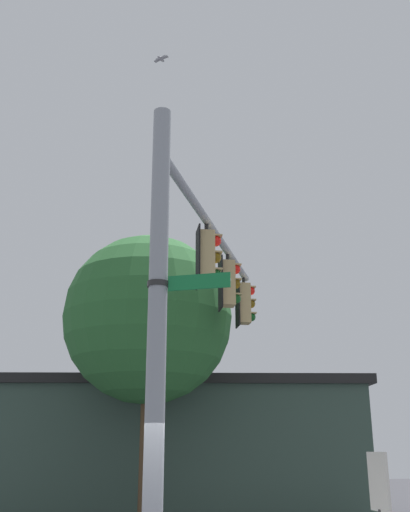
% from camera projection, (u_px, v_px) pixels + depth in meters
% --- Properties ---
extents(signal_pole, '(0.28, 0.28, 7.33)m').
position_uv_depth(signal_pole, '(157.00, 338.00, 8.49)').
color(signal_pole, gray).
rests_on(signal_pole, ground).
extents(mast_arm, '(6.89, 2.90, 0.17)m').
position_uv_depth(mast_arm, '(215.00, 233.00, 12.78)').
color(mast_arm, gray).
extents(traffic_light_nearest_pole, '(0.54, 0.49, 1.31)m').
position_uv_depth(traffic_light_nearest_pole, '(207.00, 257.00, 11.85)').
color(traffic_light_nearest_pole, black).
extents(traffic_light_mid_inner, '(0.54, 0.49, 1.31)m').
position_uv_depth(traffic_light_mid_inner, '(229.00, 283.00, 13.72)').
color(traffic_light_mid_inner, black).
extents(traffic_light_mid_outer, '(0.54, 0.49, 1.31)m').
position_uv_depth(traffic_light_mid_outer, '(245.00, 304.00, 15.59)').
color(traffic_light_mid_outer, black).
extents(street_name_sign, '(0.58, 1.17, 0.22)m').
position_uv_depth(street_name_sign, '(176.00, 283.00, 8.67)').
color(street_name_sign, '#147238').
extents(bird_flying, '(0.24, 0.26, 0.06)m').
position_uv_depth(bird_flying, '(161.00, 59.00, 11.04)').
color(bird_flying, gray).
extents(storefront_building, '(8.99, 13.00, 4.40)m').
position_uv_depth(storefront_building, '(178.00, 449.00, 20.91)').
color(storefront_building, '#33473D').
rests_on(storefront_building, ground).
extents(tree_by_storefront, '(4.81, 4.81, 8.16)m').
position_uv_depth(tree_by_storefront, '(148.00, 319.00, 17.14)').
color(tree_by_storefront, '#4C3823').
rests_on(tree_by_storefront, ground).
extents(historical_marker, '(0.60, 0.08, 2.13)m').
position_uv_depth(historical_marker, '(381.00, 509.00, 7.95)').
color(historical_marker, '#333333').
rests_on(historical_marker, ground).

